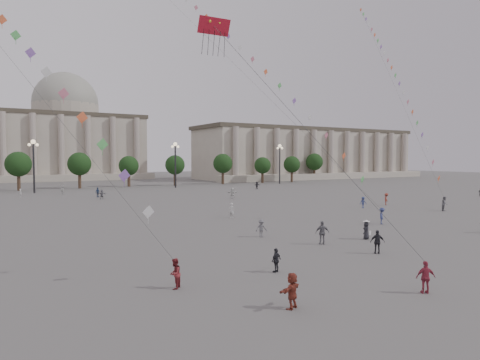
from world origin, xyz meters
TOP-DOWN VIEW (x-y plane):
  - ground at (0.00, 0.00)m, footprint 360.00×360.00m
  - hall_east at (75.00, 93.89)m, footprint 84.00×26.22m
  - hall_central at (0.00, 129.22)m, footprint 48.30×34.30m
  - tree_row at (0.00, 78.00)m, footprint 137.12×5.12m
  - lamp_post_mid_west at (-15.00, 70.00)m, footprint 2.00×0.90m
  - lamp_post_mid_east at (15.00, 70.00)m, footprint 2.00×0.90m
  - lamp_post_far_east at (45.00, 70.00)m, footprint 2.00×0.90m
  - person_crowd_0 at (-6.06, 54.37)m, footprint 1.09×0.96m
  - person_crowd_4 at (-10.60, 64.18)m, footprint 1.11×1.69m
  - person_crowd_6 at (-1.91, 7.50)m, footprint 1.13×0.81m
  - person_crowd_7 at (13.39, 39.93)m, footprint 1.74×1.50m
  - person_crowd_8 at (28.16, 19.50)m, footprint 1.24×1.32m
  - person_crowd_9 at (29.09, 56.56)m, footprint 1.62×0.76m
  - person_crowd_10 at (-17.92, 61.73)m, footprint 0.57×0.65m
  - person_crowd_12 at (-6.25, 50.28)m, footprint 1.58×0.69m
  - person_crowd_13 at (1.70, 19.35)m, footprint 0.68×0.78m
  - person_crowd_14 at (22.45, 18.67)m, footprint 1.17×0.92m
  - person_crowd_15 at (54.84, 20.94)m, footprint 0.76×0.87m
  - tourist_0 at (-3.20, -10.00)m, footprint 1.06×0.85m
  - tourist_1 at (1.85, -2.30)m, footprint 1.05×0.98m
  - tourist_2 at (-10.55, -8.27)m, footprint 1.65×1.07m
  - tourist_3 at (0.62, 2.33)m, footprint 1.21×0.96m
  - tourist_4 at (-7.52, -2.71)m, footprint 0.94×0.64m
  - kite_flyer_0 at (-14.14, -2.67)m, footprint 1.00×1.01m
  - kite_flyer_1 at (13.19, 7.20)m, footprint 1.29×1.26m
  - kite_flyer_2 at (29.23, 10.80)m, footprint 1.12×0.99m
  - hat_person at (5.38, 2.08)m, footprint 0.87×0.71m
  - dragon_kite at (-9.52, 1.43)m, footprint 4.32×6.10m
  - kite_train_mid at (4.86, 37.49)m, footprint 16.23×56.54m
  - kite_train_east at (37.73, 27.06)m, footprint 16.26×29.91m

SIDE VIEW (x-z plane):
  - ground at x=0.00m, z-range 0.00..0.00m
  - person_crowd_15 at x=54.84m, z-range 0.00..1.49m
  - tourist_4 at x=-7.52m, z-range 0.00..1.49m
  - person_crowd_10 at x=-17.92m, z-range 0.00..1.50m
  - person_crowd_6 at x=-1.91m, z-range 0.00..1.58m
  - person_crowd_14 at x=22.45m, z-range 0.00..1.58m
  - hat_person at x=5.38m, z-range -0.02..1.67m
  - kite_flyer_0 at x=-14.14m, z-range 0.00..1.65m
  - person_crowd_12 at x=-6.25m, z-range 0.00..1.65m
  - person_crowd_9 at x=29.09m, z-range 0.00..1.68m
  - tourist_0 at x=-3.20m, z-range 0.00..1.69m
  - tourist_2 at x=-10.55m, z-range 0.00..1.70m
  - tourist_1 at x=1.85m, z-range 0.00..1.74m
  - person_crowd_4 at x=-10.60m, z-range 0.00..1.74m
  - person_crowd_0 at x=-6.06m, z-range 0.00..1.77m
  - kite_flyer_1 at x=13.19m, z-range 0.00..1.77m
  - person_crowd_8 at x=28.16m, z-range 0.00..1.79m
  - person_crowd_13 at x=1.70m, z-range 0.00..1.79m
  - person_crowd_7 at x=13.39m, z-range 0.00..1.89m
  - tourist_3 at x=0.62m, z-range 0.00..1.92m
  - kite_flyer_2 at x=29.23m, z-range 0.00..1.92m
  - tree_row at x=0.00m, z-range 1.39..9.39m
  - lamp_post_mid_west at x=-15.00m, z-range 2.03..12.68m
  - lamp_post_mid_east at x=15.00m, z-range 2.03..12.68m
  - lamp_post_far_east at x=45.00m, z-range 2.03..12.68m
  - hall_east at x=75.00m, z-range -0.17..17.03m
  - hall_central at x=0.00m, z-range -3.52..31.98m
  - dragon_kite at x=-9.52m, z-range 5.23..24.54m
  - kite_train_east at x=37.73m, z-range -3.40..47.34m
  - kite_train_mid at x=4.86m, z-range -9.86..69.50m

